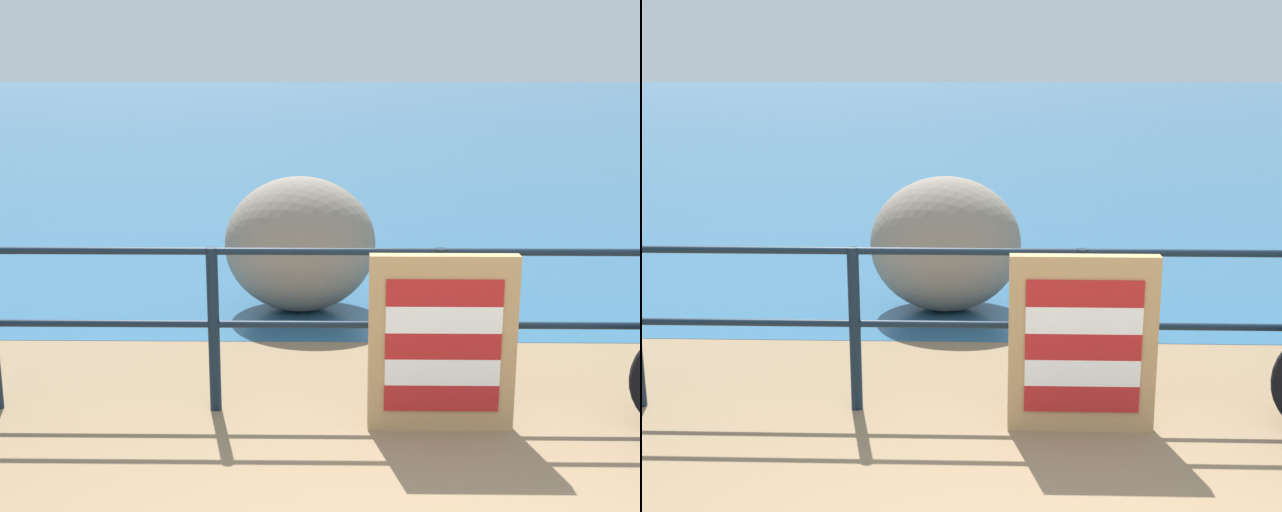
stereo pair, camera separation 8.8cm
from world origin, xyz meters
TOP-DOWN VIEW (x-y plane):
  - ground_plane at (0.00, 20.00)m, footprint 120.00×120.00m
  - sea_surface at (0.00, 48.25)m, footprint 120.00×90.00m
  - promenade_railing at (-0.00, 1.98)m, footprint 8.18×0.07m
  - folded_deckchair_stack at (-0.01, 1.73)m, footprint 0.84×0.10m
  - breakwater_boulder_main at (-0.91, 4.12)m, footprint 1.28×1.08m

SIDE VIEW (x-z plane):
  - ground_plane at x=0.00m, z-range -0.10..0.00m
  - sea_surface at x=0.00m, z-range 0.00..0.01m
  - folded_deckchair_stack at x=-0.01m, z-range 0.00..1.04m
  - breakwater_boulder_main at x=-0.91m, z-range 0.00..1.16m
  - promenade_railing at x=0.00m, z-range 0.12..1.15m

